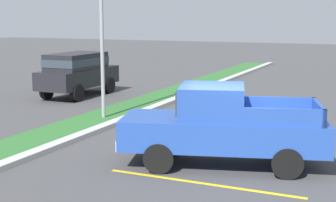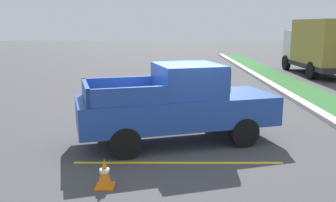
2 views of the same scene
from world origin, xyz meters
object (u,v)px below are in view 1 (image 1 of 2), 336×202
Objects in this scene: pickup_truck_main at (221,126)px; street_light at (105,17)px; traffic_cone at (299,136)px; suv_distant at (78,71)px.

pickup_truck_main is 0.84× the size of street_light.
traffic_cone is at bearing -97.64° from street_light.
suv_distant is 12.46m from traffic_cone.
pickup_truck_main is at bearing -123.61° from street_light.
suv_distant is at bearing 65.97° from traffic_cone.
suv_distant is 7.67× the size of traffic_cone.
street_light is at bearing -134.92° from suv_distant.
street_light is (-4.09, -4.10, 2.59)m from suv_distant.
suv_distant is 6.34m from street_light.
street_light reaches higher than suv_distant.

